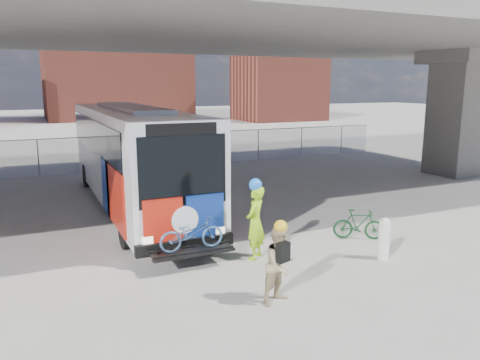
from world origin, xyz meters
TOP-DOWN VIEW (x-y plane):
  - ground at (0.00, 0.00)m, footprint 160.00×160.00m
  - bus at (-2.00, 4.31)m, footprint 2.67×12.90m
  - overpass at (0.00, 4.00)m, footprint 40.00×16.00m
  - chainlink_fence at (0.00, 12.00)m, footprint 30.00×0.06m
  - brick_buildings at (1.23, 48.23)m, footprint 54.00×22.00m
  - smokestack at (14.00, 55.00)m, footprint 2.20×2.20m
  - bollard at (2.69, -3.71)m, footprint 0.29×0.29m
  - cyclist_hivis at (-0.30, -2.29)m, footprint 0.83×0.81m
  - cyclist_tan at (-0.93, -4.71)m, footprint 0.93×0.82m
  - bike_parked at (3.13, -2.16)m, footprint 1.46×1.12m

SIDE VIEW (x-z plane):
  - ground at x=0.00m, z-range 0.00..0.00m
  - bike_parked at x=3.13m, z-range 0.00..0.88m
  - bollard at x=2.69m, z-range 0.04..1.14m
  - cyclist_tan at x=-0.93m, z-range -0.05..1.70m
  - cyclist_hivis at x=-0.30m, z-range -0.04..2.07m
  - chainlink_fence at x=0.00m, z-range -13.58..16.42m
  - bus at x=-2.00m, z-range 0.26..3.95m
  - brick_buildings at x=1.23m, z-range -0.58..11.42m
  - overpass at x=0.00m, z-range 2.57..10.52m
  - smokestack at x=14.00m, z-range 0.00..25.00m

